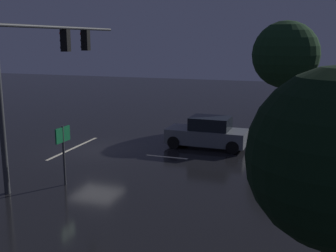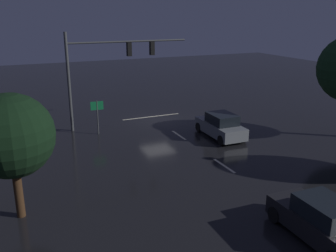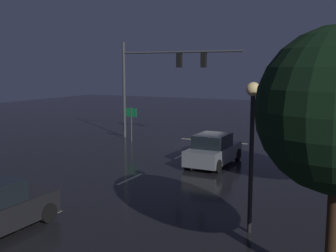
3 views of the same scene
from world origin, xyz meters
name	(u,v)px [view 2 (image 2 of 3)]	position (x,y,z in m)	size (l,w,h in m)	color
ground_plane	(158,121)	(0.00, 0.00, 0.00)	(80.00, 80.00, 0.00)	black
traffic_signal_assembly	(108,61)	(3.80, -0.17, 4.93)	(9.22, 0.47, 7.10)	#383A3D
lane_dash_far	(179,135)	(0.00, 4.00, 0.00)	(2.20, 0.16, 0.01)	beige
lane_dash_mid	(224,166)	(0.00, 10.00, 0.00)	(2.20, 0.16, 0.01)	beige
lane_dash_near	(299,216)	(0.00, 16.00, 0.00)	(2.20, 0.16, 0.01)	beige
stop_bar	(151,117)	(0.00, -1.36, 0.00)	(5.00, 0.16, 0.01)	beige
car_approaching	(221,126)	(-2.51, 5.48, 0.80)	(1.98, 4.40, 1.70)	slate
car_distant	(321,221)	(0.49, 17.60, 0.80)	(2.00, 4.41, 1.70)	black
route_sign	(97,110)	(5.16, 1.41, 1.76)	(0.90, 0.11, 2.44)	#383A3D
tree_right_near	(11,136)	(10.91, 11.16, 3.62)	(3.48, 3.48, 5.38)	#382314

